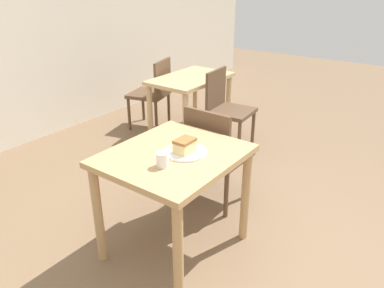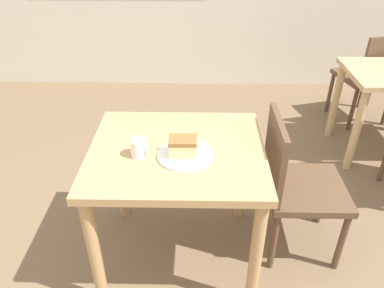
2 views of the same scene
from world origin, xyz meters
The scene contains 9 objects.
ground_plane centered at (0.00, 0.00, 0.00)m, with size 14.00×14.00×0.00m, color #7A6047.
dining_table_near centered at (0.03, 0.52, 0.61)m, with size 0.86×0.75×0.74m.
dining_table_far centered at (1.72, 1.64, 0.58)m, with size 0.96×0.60×0.70m.
chair_near_window centered at (0.66, 0.62, 0.47)m, with size 0.42×0.42×0.85m.
chair_far_corner centered at (1.67, 1.14, 0.47)m, with size 0.46×0.46×0.85m.
chair_far_opposite centered at (1.64, 2.14, 0.47)m, with size 0.52×0.52×0.85m.
plate centered at (0.07, 0.47, 0.74)m, with size 0.27×0.27×0.01m.
cake_slice centered at (0.06, 0.46, 0.79)m, with size 0.13×0.10×0.09m.
coffee_mug centered at (-0.15, 0.46, 0.78)m, with size 0.08×0.08×0.09m.
Camera 1 is at (-1.60, -0.81, 1.75)m, focal length 35.00 mm.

